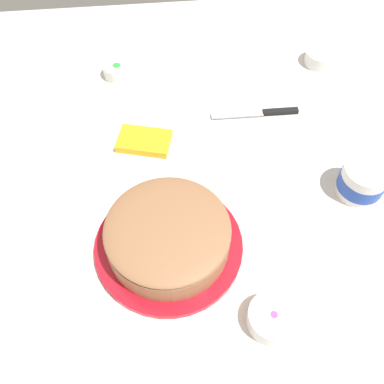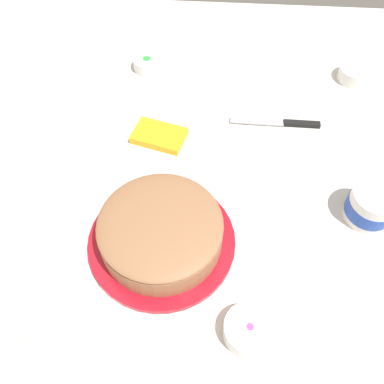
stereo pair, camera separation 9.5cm
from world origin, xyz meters
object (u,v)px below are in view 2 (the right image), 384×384
frosted_cake (159,233)px  spreading_knife (281,123)px  sprinkle_bowl_green (146,63)px  sprinkle_bowl_orange (353,73)px  candy_box_lower (157,136)px  paper_napkin (86,72)px  frosting_tub (369,205)px  sprinkle_bowl_rainbow (246,330)px

frosted_cake → spreading_knife: size_ratio=1.34×
spreading_knife → sprinkle_bowl_green: size_ratio=2.94×
sprinkle_bowl_orange → candy_box_lower: 0.60m
frosted_cake → paper_napkin: 0.62m
sprinkle_bowl_green → paper_napkin: sprinkle_bowl_green is taller
frosting_tub → sprinkle_bowl_green: bearing=139.6°
frosted_cake → sprinkle_bowl_orange: 0.76m
spreading_knife → paper_napkin: bearing=163.1°
spreading_knife → sprinkle_bowl_orange: 0.29m
sprinkle_bowl_orange → candy_box_lower: sprinkle_bowl_orange is taller
frosted_cake → spreading_knife: 0.47m
sprinkle_bowl_green → paper_napkin: bearing=-169.6°
frosted_cake → sprinkle_bowl_rainbow: size_ratio=3.29×
sprinkle_bowl_green → sprinkle_bowl_orange: size_ratio=0.87×
sprinkle_bowl_rainbow → sprinkle_bowl_orange: 0.82m
sprinkle_bowl_green → sprinkle_bowl_orange: 0.60m
sprinkle_bowl_rainbow → candy_box_lower: sprinkle_bowl_rainbow is taller
paper_napkin → sprinkle_bowl_orange: bearing=1.9°
sprinkle_bowl_rainbow → sprinkle_bowl_green: bearing=111.0°
candy_box_lower → paper_napkin: (-0.24, 0.24, -0.01)m
sprinkle_bowl_green → sprinkle_bowl_orange: bearing=-0.6°
frosted_cake → sprinkle_bowl_green: bearing=100.5°
frosted_cake → paper_napkin: (-0.28, 0.55, -0.04)m
spreading_knife → candy_box_lower: bearing=-167.3°
frosting_tub → sprinkle_bowl_rainbow: bearing=-133.2°
sprinkle_bowl_green → sprinkle_bowl_orange: (0.60, -0.01, 0.00)m
frosted_cake → sprinkle_bowl_green: 0.59m
sprinkle_bowl_green → paper_napkin: 0.18m
sprinkle_bowl_green → sprinkle_bowl_rainbow: 0.81m
frosted_cake → sprinkle_bowl_orange: size_ratio=3.42×
frosted_cake → sprinkle_bowl_rainbow: frosted_cake is taller
spreading_knife → frosted_cake: bearing=-126.9°
spreading_knife → candy_box_lower: 0.33m
sprinkle_bowl_orange → candy_box_lower: bearing=-153.3°
frosting_tub → paper_napkin: size_ratio=0.71×
frosted_cake → frosting_tub: frosted_cake is taller
frosted_cake → spreading_knife: bearing=53.1°
sprinkle_bowl_rainbow → paper_napkin: 0.86m
paper_napkin → candy_box_lower: bearing=-45.5°
frosting_tub → candy_box_lower: bearing=157.8°
frosted_cake → candy_box_lower: 0.31m
spreading_knife → paper_napkin: spreading_knife is taller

